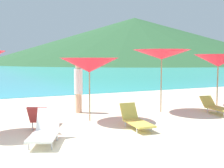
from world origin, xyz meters
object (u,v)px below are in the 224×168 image
at_px(lounge_chair_8, 45,130).
at_px(beachgoer_1, 78,86).
at_px(umbrella_4, 162,55).
at_px(lounge_chair_5, 217,107).
at_px(umbrella_5, 218,61).
at_px(lounge_chair_0, 136,119).
at_px(umbrella_3, 89,65).
at_px(lounge_chair_6, 43,117).

xyz_separation_m(lounge_chair_8, beachgoer_1, (1.94, 3.30, 0.69)).
height_order(umbrella_4, lounge_chair_5, umbrella_4).
bearing_deg(lounge_chair_8, umbrella_5, 40.29).
bearing_deg(lounge_chair_0, umbrella_4, 44.58).
bearing_deg(lounge_chair_8, lounge_chair_0, 30.67).
bearing_deg(umbrella_4, lounge_chair_5, -34.60).
bearing_deg(umbrella_3, lounge_chair_8, -135.26).
relative_size(umbrella_3, lounge_chair_6, 1.43).
height_order(umbrella_5, beachgoer_1, umbrella_5).
distance_m(lounge_chair_6, lounge_chair_8, 1.44).
relative_size(lounge_chair_8, beachgoer_1, 0.77).
bearing_deg(umbrella_3, umbrella_5, 4.94).
xyz_separation_m(lounge_chair_6, lounge_chair_8, (-0.24, -1.42, -0.02)).
height_order(lounge_chair_0, lounge_chair_8, lounge_chair_8).
bearing_deg(lounge_chair_6, beachgoer_1, -105.62).
height_order(umbrella_5, lounge_chair_6, umbrella_5).
bearing_deg(umbrella_4, lounge_chair_6, -171.53).
relative_size(lounge_chair_0, lounge_chair_5, 0.92).
distance_m(lounge_chair_5, lounge_chair_6, 6.23).
height_order(umbrella_4, beachgoer_1, umbrella_4).
xyz_separation_m(umbrella_4, lounge_chair_5, (1.67, -1.15, -1.90)).
bearing_deg(lounge_chair_6, lounge_chair_0, -177.61).
distance_m(umbrella_3, lounge_chair_8, 2.96).
height_order(umbrella_4, lounge_chair_6, umbrella_4).
bearing_deg(lounge_chair_0, umbrella_3, 124.46).
relative_size(umbrella_5, lounge_chair_6, 1.54).
height_order(umbrella_3, beachgoer_1, umbrella_3).
bearing_deg(beachgoer_1, lounge_chair_5, -53.57).
bearing_deg(lounge_chair_0, lounge_chair_8, -168.56).
bearing_deg(umbrella_4, umbrella_3, -174.34).
relative_size(lounge_chair_0, beachgoer_1, 0.78).
relative_size(lounge_chair_6, beachgoer_1, 0.77).
relative_size(umbrella_3, beachgoer_1, 1.10).
bearing_deg(beachgoer_1, lounge_chair_6, -158.19).
height_order(umbrella_3, lounge_chair_5, umbrella_3).
distance_m(lounge_chair_8, beachgoer_1, 3.89).
xyz_separation_m(umbrella_4, lounge_chair_0, (-2.10, -1.77, -1.89)).
height_order(umbrella_5, lounge_chair_0, umbrella_5).
relative_size(umbrella_3, umbrella_5, 0.93).
distance_m(umbrella_3, umbrella_4, 2.99).
bearing_deg(beachgoer_1, lounge_chair_0, -102.21).
height_order(umbrella_3, lounge_chair_6, umbrella_3).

